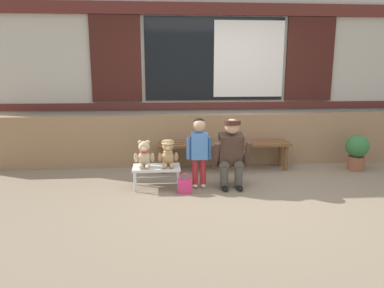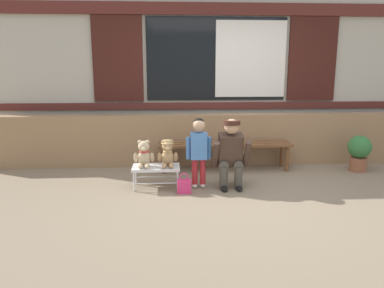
{
  "view_description": "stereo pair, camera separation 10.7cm",
  "coord_description": "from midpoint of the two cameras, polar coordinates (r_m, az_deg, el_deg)",
  "views": [
    {
      "loc": [
        -0.93,
        -4.59,
        1.63
      ],
      "look_at": [
        -0.51,
        0.49,
        0.55
      ],
      "focal_mm": 34.37,
      "sensor_mm": 36.0,
      "label": 1
    },
    {
      "loc": [
        -0.82,
        -4.6,
        1.63
      ],
      "look_at": [
        -0.51,
        0.49,
        0.55
      ],
      "focal_mm": 34.37,
      "sensor_mm": 36.0,
      "label": 2
    }
  ],
  "objects": [
    {
      "name": "teddy_bear_with_hat",
      "position": [
        4.97,
        -4.36,
        -1.53
      ],
      "size": [
        0.28,
        0.27,
        0.36
      ],
      "color": "tan",
      "rests_on": "small_display_bench"
    },
    {
      "name": "ground_plane",
      "position": [
        4.95,
        5.74,
        -7.31
      ],
      "size": [
        60.0,
        60.0,
        0.0
      ],
      "primitive_type": "plane",
      "color": "#84725B"
    },
    {
      "name": "child_standing",
      "position": [
        4.95,
        0.5,
        -0.15
      ],
      "size": [
        0.35,
        0.18,
        0.96
      ],
      "color": "#B7282D",
      "rests_on": "ground"
    },
    {
      "name": "shop_facade",
      "position": [
        6.6,
        2.98,
        12.82
      ],
      "size": [
        8.12,
        0.26,
        3.44
      ],
      "color": "#B7B2A3",
      "rests_on": "ground"
    },
    {
      "name": "potted_plant",
      "position": [
        6.38,
        23.79,
        -0.9
      ],
      "size": [
        0.36,
        0.36,
        0.57
      ],
      "color": "brown",
      "rests_on": "ground"
    },
    {
      "name": "teddy_bear_plain",
      "position": [
        4.98,
        -8.04,
        -1.69
      ],
      "size": [
        0.28,
        0.26,
        0.36
      ],
      "color": "#CCB289",
      "rests_on": "small_display_bench"
    },
    {
      "name": "handbag_on_ground",
      "position": [
        4.84,
        -1.74,
        -6.52
      ],
      "size": [
        0.18,
        0.11,
        0.27
      ],
      "color": "#E53370",
      "rests_on": "ground"
    },
    {
      "name": "adult_crouching",
      "position": [
        5.02,
        5.53,
        -1.34
      ],
      "size": [
        0.5,
        0.49,
        0.95
      ],
      "color": "#4C473D",
      "rests_on": "ground"
    },
    {
      "name": "wooden_bench_long",
      "position": [
        5.87,
        4.49,
        -0.45
      ],
      "size": [
        2.1,
        0.4,
        0.44
      ],
      "color": "brown",
      "rests_on": "ground"
    },
    {
      "name": "brick_low_wall",
      "position": [
        6.2,
        3.46,
        0.73
      ],
      "size": [
        7.96,
        0.25,
        0.85
      ],
      "primitive_type": "cube",
      "color": "#997551",
      "rests_on": "ground"
    },
    {
      "name": "small_display_bench",
      "position": [
        5.02,
        -6.15,
        -3.86
      ],
      "size": [
        0.64,
        0.36,
        0.3
      ],
      "color": "silver",
      "rests_on": "ground"
    }
  ]
}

